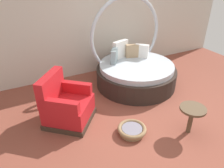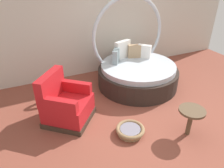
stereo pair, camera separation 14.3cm
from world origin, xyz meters
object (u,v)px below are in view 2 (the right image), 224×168
round_daybed (136,69)px  red_armchair (66,105)px  pet_basket (130,130)px  side_table (191,114)px

round_daybed → red_armchair: (-1.91, -0.67, -0.06)m
red_armchair → pet_basket: (0.90, -0.87, -0.26)m
round_daybed → pet_basket: 1.87m
round_daybed → red_armchair: bearing=-160.7°
pet_basket → red_armchair: bearing=136.0°
pet_basket → round_daybed: bearing=56.8°
red_armchair → side_table: 2.24m
red_armchair → side_table: red_armchair is taller
side_table → pet_basket: bearing=155.0°
red_armchair → side_table: bearing=-35.6°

